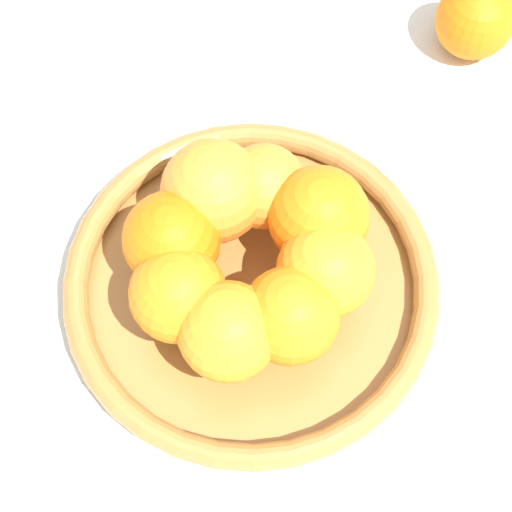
{
  "coord_description": "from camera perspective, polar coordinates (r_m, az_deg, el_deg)",
  "views": [
    {
      "loc": [
        0.26,
        -0.0,
        0.61
      ],
      "look_at": [
        0.0,
        0.0,
        0.07
      ],
      "focal_mm": 60.0,
      "sensor_mm": 36.0,
      "label": 1
    }
  ],
  "objects": [
    {
      "name": "stray_orange",
      "position": [
        0.79,
        14.67,
        15.02
      ],
      "size": [
        0.07,
        0.07,
        0.07
      ],
      "primitive_type": "sphere",
      "color": "orange",
      "rests_on": "ground_plane"
    },
    {
      "name": "fruit_bowl",
      "position": [
        0.65,
        0.0,
        -1.97
      ],
      "size": [
        0.29,
        0.29,
        0.03
      ],
      "color": "#A57238",
      "rests_on": "ground_plane"
    },
    {
      "name": "orange_pile",
      "position": [
        0.61,
        -0.19,
        0.26
      ],
      "size": [
        0.18,
        0.18,
        0.08
      ],
      "color": "orange",
      "rests_on": "fruit_bowl"
    },
    {
      "name": "ground_plane",
      "position": [
        0.67,
        0.0,
        -2.54
      ],
      "size": [
        4.0,
        4.0,
        0.0
      ],
      "primitive_type": "plane",
      "color": "silver"
    }
  ]
}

